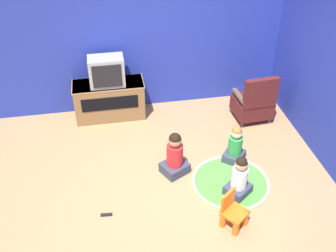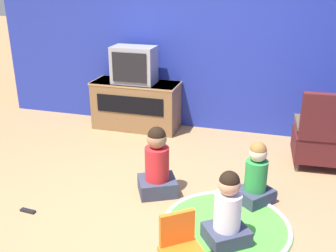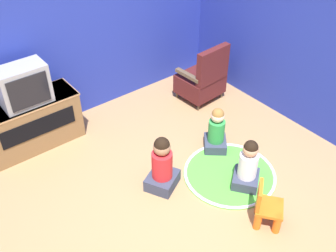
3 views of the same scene
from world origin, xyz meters
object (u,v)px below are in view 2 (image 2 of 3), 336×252
child_watching_left (256,177)px  child_watching_center (157,165)px  tv_cabinet (136,104)px  black_armchair (323,138)px  child_watching_right (227,213)px  television (134,65)px  remote_control (28,211)px

child_watching_left → child_watching_center: bearing=136.3°
child_watching_center → child_watching_left: bearing=-21.4°
tv_cabinet → black_armchair: bearing=-13.0°
black_armchair → child_watching_left: bearing=52.5°
child_watching_center → child_watching_right: (0.77, -0.58, -0.03)m
television → child_watching_right: size_ratio=0.89×
remote_control → child_watching_left: bearing=-154.1°
child_watching_right → black_armchair: bearing=27.6°
child_watching_left → child_watching_right: bearing=-153.4°
tv_cabinet → child_watching_center: (0.83, -1.62, -0.04)m
black_armchair → child_watching_left: (-0.64, -0.97, -0.07)m
child_watching_left → remote_control: size_ratio=4.05×
tv_cabinet → child_watching_left: bearing=-40.8°
child_watching_center → black_armchair: bearing=6.5°
tv_cabinet → child_watching_right: size_ratio=1.85×
child_watching_left → television: bearing=90.1°
television → child_watching_left: size_ratio=0.92×
television → child_watching_right: (1.60, -2.16, -0.63)m
black_armchair → child_watching_right: size_ratio=1.40×
tv_cabinet → child_watching_right: bearing=-54.0°
television → black_armchair: television is taller
child_watching_right → remote_control: child_watching_right is taller
child_watching_center → child_watching_right: bearing=-64.6°
tv_cabinet → television: 0.56m
child_watching_center → child_watching_right: child_watching_center is taller
television → remote_control: (-0.20, -2.24, -0.89)m
tv_cabinet → black_armchair: black_armchair is taller
child_watching_left → child_watching_right: child_watching_right is taller
television → child_watching_center: size_ratio=0.81×
black_armchair → child_watching_center: bearing=30.2°
child_watching_center → child_watching_right: 0.96m
black_armchair → remote_control: size_ratio=5.88×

